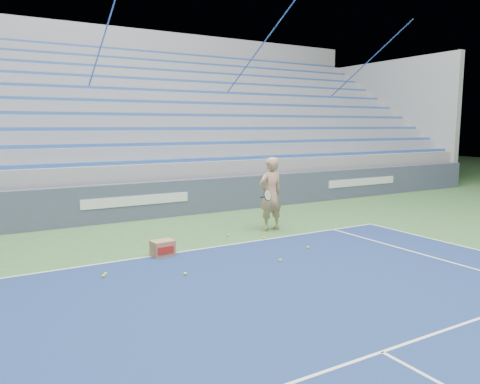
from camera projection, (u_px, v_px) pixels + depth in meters
name	position (u px, v px, depth m)	size (l,w,h in m)	color
sponsor_barrier	(135.00, 201.00, 13.73)	(30.00, 0.32, 1.10)	#3F4960
bleachers	(88.00, 136.00, 18.35)	(31.00, 9.15, 7.30)	#92959A
tennis_player	(271.00, 194.00, 12.31)	(0.97, 0.87, 1.95)	tan
ball_box	(163.00, 248.00, 9.93)	(0.48, 0.39, 0.34)	#9D714C
tennis_ball_0	(104.00, 276.00, 8.52)	(0.07, 0.07, 0.07)	#B1E42E
tennis_ball_1	(264.00, 238.00, 11.45)	(0.07, 0.07, 0.07)	#B1E42E
tennis_ball_2	(164.00, 255.00, 9.93)	(0.07, 0.07, 0.07)	#B1E42E
tennis_ball_3	(228.00, 235.00, 11.72)	(0.07, 0.07, 0.07)	#B1E42E
tennis_ball_4	(280.00, 260.00, 9.53)	(0.07, 0.07, 0.07)	#B1E42E
tennis_ball_5	(105.00, 274.00, 8.65)	(0.07, 0.07, 0.07)	#B1E42E
tennis_ball_6	(185.00, 274.00, 8.66)	(0.07, 0.07, 0.07)	#B1E42E
tennis_ball_7	(308.00, 247.00, 10.54)	(0.07, 0.07, 0.07)	#B1E42E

